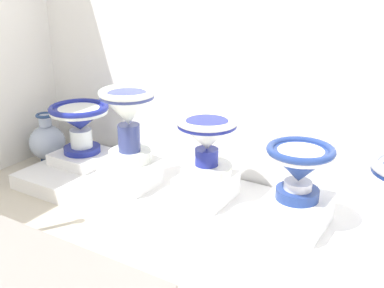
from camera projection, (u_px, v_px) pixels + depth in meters
The scene contains 10 objects.
display_platform at pixel (207, 209), 2.94m from camera, with size 2.74×0.78×0.11m, color white.
plinth_block_tall_cobalt at pixel (83, 157), 3.50m from camera, with size 0.37×0.37×0.08m, color white.
antique_toilet_tall_cobalt at pixel (80, 119), 3.40m from camera, with size 0.43×0.43×0.35m.
plinth_block_rightmost at pixel (131, 173), 3.10m from camera, with size 0.30×0.31×0.18m, color white.
antique_toilet_rightmost at pixel (128, 114), 2.96m from camera, with size 0.35×0.35×0.47m.
plinth_block_slender_white at pixel (206, 187), 2.92m from camera, with size 0.30×0.34×0.16m, color white.
antique_toilet_slender_white at pixel (207, 139), 2.81m from camera, with size 0.37×0.37×0.37m.
plinth_block_broad_patterned at pixel (296, 212), 2.61m from camera, with size 0.33×0.38×0.17m, color white.
antique_toilet_broad_patterned at pixel (300, 165), 2.52m from camera, with size 0.36×0.36×0.30m.
decorative_vase_companion at pixel (47, 141), 3.73m from camera, with size 0.28×0.28×0.40m.
Camera 1 is at (3.01, 0.44, 1.45)m, focal length 44.48 mm.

